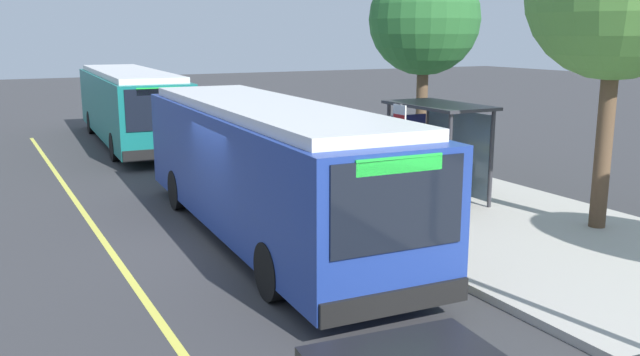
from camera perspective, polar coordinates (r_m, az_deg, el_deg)
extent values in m
plane|color=#38383A|center=(14.35, -8.09, -5.68)|extent=(120.00, 120.00, 0.00)
cube|color=#B7B2A8|center=(17.20, 11.07, -2.53)|extent=(44.00, 6.40, 0.15)
cube|color=#E0D64C|center=(13.82, -16.76, -6.78)|extent=(36.00, 0.14, 0.01)
cube|color=navy|center=(14.43, -4.71, 0.86)|extent=(10.88, 3.04, 2.40)
cube|color=silver|center=(14.24, -4.80, 6.00)|extent=(10.01, 2.74, 0.20)
cube|color=black|center=(9.58, 6.69, -2.32)|extent=(0.14, 2.17, 1.34)
cube|color=black|center=(14.87, -0.07, 2.36)|extent=(9.48, 0.47, 1.06)
cube|color=yellow|center=(15.14, -0.05, -2.37)|extent=(10.23, 0.50, 0.28)
cube|color=#26D83F|center=(9.45, 6.79, 1.12)|extent=(0.09, 1.40, 0.24)
cube|color=black|center=(10.03, 6.53, -10.40)|extent=(0.19, 2.50, 0.36)
cylinder|color=black|center=(12.27, 6.04, -6.28)|extent=(1.01, 0.33, 1.00)
cylinder|color=black|center=(11.30, -4.14, -7.88)|extent=(1.01, 0.33, 1.00)
cylinder|color=black|center=(18.01, -4.83, -0.30)|extent=(1.01, 0.33, 1.00)
cylinder|color=black|center=(17.36, -11.99, -0.99)|extent=(1.01, 0.33, 1.00)
cube|color=#146B66|center=(28.21, -15.84, 5.95)|extent=(12.11, 3.21, 2.40)
cube|color=silver|center=(28.11, -15.99, 8.58)|extent=(11.14, 2.90, 0.20)
cube|color=black|center=(22.27, -13.44, 5.66)|extent=(0.16, 2.17, 1.34)
cube|color=black|center=(28.40, -13.29, 6.71)|extent=(10.54, 0.62, 1.06)
cube|color=silver|center=(28.54, -13.16, 4.17)|extent=(11.37, 0.66, 0.28)
cube|color=#26D83F|center=(22.21, -13.52, 7.17)|extent=(0.11, 1.40, 0.24)
cube|color=black|center=(22.46, -13.25, 1.98)|extent=(0.22, 2.50, 0.36)
cylinder|color=black|center=(24.93, -11.72, 2.96)|extent=(1.01, 0.33, 1.00)
cylinder|color=black|center=(24.53, -16.99, 2.54)|extent=(1.01, 0.33, 1.00)
cylinder|color=black|center=(32.03, -14.71, 4.81)|extent=(1.01, 0.33, 1.00)
cylinder|color=black|center=(31.72, -18.83, 4.49)|extent=(1.01, 0.33, 1.00)
cylinder|color=#333338|center=(16.97, 14.33, 1.53)|extent=(0.10, 0.10, 2.40)
cylinder|color=#333338|center=(16.14, 10.89, 1.16)|extent=(0.10, 0.10, 2.40)
cylinder|color=#333338|center=(18.95, 9.08, 2.83)|extent=(0.10, 0.10, 2.40)
cylinder|color=#333338|center=(18.21, 5.79, 2.55)|extent=(0.10, 0.10, 2.40)
cube|color=#333338|center=(17.37, 10.06, 6.09)|extent=(2.90, 1.60, 0.08)
cube|color=#4C606B|center=(17.94, 11.56, 2.22)|extent=(2.47, 0.04, 2.16)
cube|color=navy|center=(18.58, 7.46, 2.55)|extent=(0.06, 1.11, 1.82)
cube|color=brown|center=(18.02, 9.94, -0.10)|extent=(1.60, 0.44, 0.06)
cube|color=brown|center=(18.11, 10.58, 0.84)|extent=(1.60, 0.05, 0.44)
cube|color=#333338|center=(18.63, 8.57, -0.37)|extent=(0.08, 0.40, 0.45)
cube|color=#333338|center=(17.52, 11.35, -1.26)|extent=(0.08, 0.40, 0.45)
cylinder|color=#333338|center=(14.24, 6.71, 0.66)|extent=(0.07, 0.07, 2.80)
cube|color=white|center=(14.06, 6.75, 5.06)|extent=(0.44, 0.03, 0.56)
cube|color=red|center=(14.05, 6.70, 5.05)|extent=(0.40, 0.01, 0.16)
cylinder|color=brown|center=(21.63, 8.59, 5.28)|extent=(0.36, 0.36, 3.37)
sphere|color=#28662D|center=(21.48, 8.84, 13.16)|extent=(3.43, 3.43, 3.43)
cylinder|color=brown|center=(15.89, 22.93, 2.63)|extent=(0.36, 0.36, 3.70)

